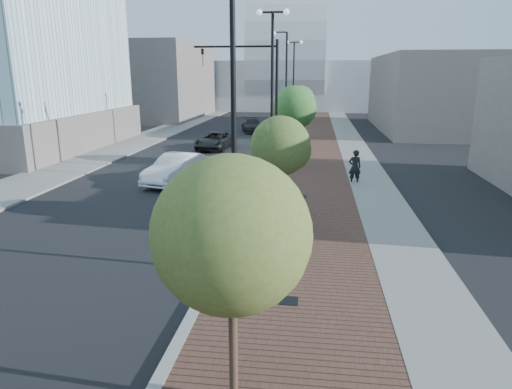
# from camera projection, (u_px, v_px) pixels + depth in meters

# --- Properties ---
(sidewalk) EXTENTS (7.00, 140.00, 0.12)m
(sidewalk) POSITION_uv_depth(u_px,v_px,m) (320.00, 140.00, 43.00)
(sidewalk) COLOR #4C2D23
(sidewalk) RESTS_ON ground
(concrete_strip) EXTENTS (2.40, 140.00, 0.13)m
(concrete_strip) POSITION_uv_depth(u_px,v_px,m) (350.00, 140.00, 42.66)
(concrete_strip) COLOR slate
(concrete_strip) RESTS_ON ground
(curb) EXTENTS (0.30, 140.00, 0.14)m
(curb) POSITION_uv_depth(u_px,v_px,m) (283.00, 139.00, 43.42)
(curb) COLOR gray
(curb) RESTS_ON ground
(west_sidewalk) EXTENTS (4.00, 140.00, 0.12)m
(west_sidewalk) POSITION_uv_depth(u_px,v_px,m) (150.00, 137.00, 45.01)
(west_sidewalk) COLOR slate
(west_sidewalk) RESTS_ON ground
(white_sedan) EXTENTS (2.92, 5.27, 1.64)m
(white_sedan) POSITION_uv_depth(u_px,v_px,m) (177.00, 169.00, 26.14)
(white_sedan) COLOR white
(white_sedan) RESTS_ON ground
(dark_car_mid) EXTENTS (2.80, 5.25, 1.40)m
(dark_car_mid) POSITION_uv_depth(u_px,v_px,m) (215.00, 141.00, 37.89)
(dark_car_mid) COLOR black
(dark_car_mid) RESTS_ON ground
(dark_car_far) EXTENTS (3.11, 5.23, 1.42)m
(dark_car_far) POSITION_uv_depth(u_px,v_px,m) (252.00, 125.00, 48.94)
(dark_car_far) COLOR black
(dark_car_far) RESTS_ON ground
(pedestrian) EXTENTS (0.78, 0.58, 1.96)m
(pedestrian) POSITION_uv_depth(u_px,v_px,m) (355.00, 167.00, 25.77)
(pedestrian) COLOR black
(pedestrian) RESTS_ON ground
(streetlight_1) EXTENTS (1.44, 0.56, 9.21)m
(streetlight_1) POSITION_uv_depth(u_px,v_px,m) (230.00, 134.00, 13.49)
(streetlight_1) COLOR black
(streetlight_1) RESTS_ON ground
(streetlight_2) EXTENTS (1.72, 0.56, 9.28)m
(streetlight_2) POSITION_uv_depth(u_px,v_px,m) (272.00, 97.00, 24.87)
(streetlight_2) COLOR black
(streetlight_2) RESTS_ON ground
(streetlight_3) EXTENTS (1.44, 0.56, 9.21)m
(streetlight_3) POSITION_uv_depth(u_px,v_px,m) (285.00, 96.00, 36.52)
(streetlight_3) COLOR black
(streetlight_3) RESTS_ON ground
(streetlight_4) EXTENTS (1.72, 0.56, 9.28)m
(streetlight_4) POSITION_uv_depth(u_px,v_px,m) (293.00, 86.00, 47.89)
(streetlight_4) COLOR black
(streetlight_4) RESTS_ON ground
(traffic_mast) EXTENTS (5.09, 0.20, 8.00)m
(traffic_mast) POSITION_uv_depth(u_px,v_px,m) (262.00, 92.00, 27.82)
(traffic_mast) COLOR black
(traffic_mast) RESTS_ON ground
(tree_0) EXTENTS (2.77, 2.77, 4.79)m
(tree_0) POSITION_uv_depth(u_px,v_px,m) (235.00, 235.00, 7.86)
(tree_0) COLOR #382619
(tree_0) RESTS_ON ground
(tree_1) EXTENTS (2.45, 2.41, 4.46)m
(tree_1) POSITION_uv_depth(u_px,v_px,m) (282.00, 146.00, 18.45)
(tree_1) COLOR #382619
(tree_1) RESTS_ON ground
(tree_2) EXTENTS (2.82, 2.82, 5.33)m
(tree_2) POSITION_uv_depth(u_px,v_px,m) (295.00, 108.00, 29.80)
(tree_2) COLOR #382619
(tree_2) RESTS_ON ground
(tree_3) EXTENTS (2.53, 2.51, 5.03)m
(tree_3) POSITION_uv_depth(u_px,v_px,m) (301.00, 100.00, 41.34)
(tree_3) COLOR #382619
(tree_3) RESTS_ON ground
(convention_center) EXTENTS (50.00, 30.00, 50.00)m
(convention_center) POSITION_uv_depth(u_px,v_px,m) (290.00, 74.00, 85.32)
(convention_center) COLOR #A6ADB0
(convention_center) RESTS_ON ground
(commercial_block_nw) EXTENTS (14.00, 20.00, 10.00)m
(commercial_block_nw) POSITION_uv_depth(u_px,v_px,m) (149.00, 81.00, 63.79)
(commercial_block_nw) COLOR #615A57
(commercial_block_nw) RESTS_ON ground
(commercial_block_ne) EXTENTS (12.00, 22.00, 8.00)m
(commercial_block_ne) POSITION_uv_depth(u_px,v_px,m) (437.00, 93.00, 50.06)
(commercial_block_ne) COLOR #645D5A
(commercial_block_ne) RESTS_ON ground
(utility_cover_1) EXTENTS (0.50, 0.50, 0.02)m
(utility_cover_1) POSITION_uv_depth(u_px,v_px,m) (289.00, 301.00, 12.42)
(utility_cover_1) COLOR black
(utility_cover_1) RESTS_ON sidewalk
(utility_cover_2) EXTENTS (0.50, 0.50, 0.02)m
(utility_cover_2) POSITION_uv_depth(u_px,v_px,m) (302.00, 196.00, 22.97)
(utility_cover_2) COLOR black
(utility_cover_2) RESTS_ON sidewalk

